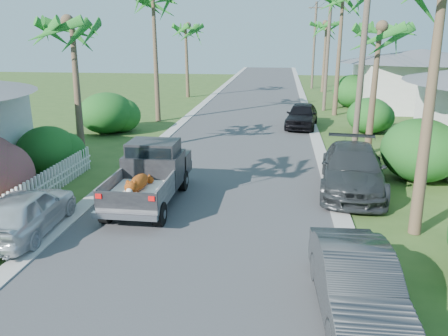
# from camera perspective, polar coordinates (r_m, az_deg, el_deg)

# --- Properties ---
(road) EXTENTS (8.00, 100.00, 0.02)m
(road) POSITION_cam_1_polar(r_m,az_deg,el_deg) (32.17, 3.32, 6.88)
(road) COLOR #38383A
(road) RESTS_ON ground
(curb_left) EXTENTS (0.60, 100.00, 0.06)m
(curb_left) POSITION_cam_1_polar(r_m,az_deg,el_deg) (32.75, -4.26, 7.08)
(curb_left) COLOR #A5A39E
(curb_left) RESTS_ON ground
(curb_right) EXTENTS (0.60, 100.00, 0.06)m
(curb_right) POSITION_cam_1_polar(r_m,az_deg,el_deg) (32.16, 11.04, 6.63)
(curb_right) COLOR #A5A39E
(curb_right) RESTS_ON ground
(pickup_truck) EXTENTS (1.98, 5.12, 2.06)m
(pickup_truck) POSITION_cam_1_polar(r_m,az_deg,el_deg) (15.54, -9.36, -0.50)
(pickup_truck) COLOR black
(pickup_truck) RESTS_ON ground
(parked_car_rn) EXTENTS (1.72, 4.34, 1.41)m
(parked_car_rn) POSITION_cam_1_polar(r_m,az_deg,el_deg) (9.65, 16.93, -14.40)
(parked_car_rn) COLOR #2D2F32
(parked_car_rn) RESTS_ON ground
(parked_car_rm) EXTENTS (2.87, 5.81, 1.62)m
(parked_car_rm) POSITION_cam_1_polar(r_m,az_deg,el_deg) (17.01, 16.44, -0.15)
(parked_car_rm) COLOR #2D3032
(parked_car_rm) RESTS_ON ground
(parked_car_rf) EXTENTS (2.39, 4.69, 1.53)m
(parked_car_rf) POSITION_cam_1_polar(r_m,az_deg,el_deg) (28.20, 10.13, 6.78)
(parked_car_rf) COLOR black
(parked_car_rf) RESTS_ON ground
(parked_car_ln) EXTENTS (1.86, 4.10, 1.37)m
(parked_car_ln) POSITION_cam_1_polar(r_m,az_deg,el_deg) (14.02, -24.38, -5.21)
(parked_car_ln) COLOR silver
(parked_car_ln) RESTS_ON ground
(palm_l_b) EXTENTS (4.40, 4.40, 7.40)m
(palm_l_b) POSITION_cam_1_polar(r_m,az_deg,el_deg) (20.69, -19.44, 17.52)
(palm_l_b) COLOR brown
(palm_l_b) RESTS_ON ground
(palm_l_d) EXTENTS (4.40, 4.40, 7.70)m
(palm_l_d) POSITION_cam_1_polar(r_m,az_deg,el_deg) (41.54, -5.00, 18.02)
(palm_l_d) COLOR brown
(palm_l_d) RESTS_ON ground
(palm_r_b) EXTENTS (4.40, 4.40, 7.20)m
(palm_r_b) POSITION_cam_1_polar(r_m,az_deg,el_deg) (22.04, 19.70, 16.89)
(palm_r_b) COLOR brown
(palm_r_b) RESTS_ON ground
(palm_r_d) EXTENTS (4.40, 4.40, 8.00)m
(palm_r_d) POSITION_cam_1_polar(r_m,az_deg,el_deg) (46.81, 13.27, 17.89)
(palm_r_d) COLOR brown
(palm_r_d) RESTS_ON ground
(shrub_l_c) EXTENTS (2.40, 2.64, 2.00)m
(shrub_l_c) POSITION_cam_1_polar(r_m,az_deg,el_deg) (19.74, -22.09, 2.18)
(shrub_l_c) COLOR #1E4F16
(shrub_l_c) RESTS_ON ground
(shrub_l_d) EXTENTS (3.20, 3.52, 2.40)m
(shrub_l_d) POSITION_cam_1_polar(r_m,az_deg,el_deg) (27.01, -15.10, 6.96)
(shrub_l_d) COLOR #1E4F16
(shrub_l_d) RESTS_ON ground
(shrub_r_b) EXTENTS (3.00, 3.30, 2.50)m
(shrub_r_b) POSITION_cam_1_polar(r_m,az_deg,el_deg) (18.97, 24.25, 2.14)
(shrub_r_b) COLOR #1E4F16
(shrub_r_b) RESTS_ON ground
(shrub_r_c) EXTENTS (2.60, 2.86, 2.10)m
(shrub_r_c) POSITION_cam_1_polar(r_m,az_deg,el_deg) (27.50, 18.45, 6.53)
(shrub_r_c) COLOR #1E4F16
(shrub_r_c) RESTS_ON ground
(shrub_r_d) EXTENTS (3.20, 3.52, 2.60)m
(shrub_r_d) POSITION_cam_1_polar(r_m,az_deg,el_deg) (37.30, 16.47, 9.62)
(shrub_r_d) COLOR #1E4F16
(shrub_r_d) RESTS_ON ground
(picket_fence) EXTENTS (0.10, 11.00, 1.00)m
(picket_fence) POSITION_cam_1_polar(r_m,az_deg,el_deg) (15.50, -25.29, -4.00)
(picket_fence) COLOR white
(picket_fence) RESTS_ON ground
(house_right_far) EXTENTS (9.00, 8.00, 4.60)m
(house_right_far) POSITION_cam_1_polar(r_m,az_deg,el_deg) (38.31, 24.09, 10.27)
(house_right_far) COLOR silver
(house_right_far) RESTS_ON ground
(utility_pole_b) EXTENTS (1.60, 0.26, 9.00)m
(utility_pole_b) POSITION_cam_1_polar(r_m,az_deg,el_deg) (19.92, 17.60, 13.28)
(utility_pole_b) COLOR brown
(utility_pole_b) RESTS_ON ground
(utility_pole_c) EXTENTS (1.60, 0.26, 9.00)m
(utility_pole_c) POSITION_cam_1_polar(r_m,az_deg,el_deg) (34.78, 13.40, 14.83)
(utility_pole_c) COLOR brown
(utility_pole_c) RESTS_ON ground
(utility_pole_d) EXTENTS (1.60, 0.26, 9.00)m
(utility_pole_d) POSITION_cam_1_polar(r_m,az_deg,el_deg) (49.73, 11.70, 15.43)
(utility_pole_d) COLOR brown
(utility_pole_d) RESTS_ON ground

